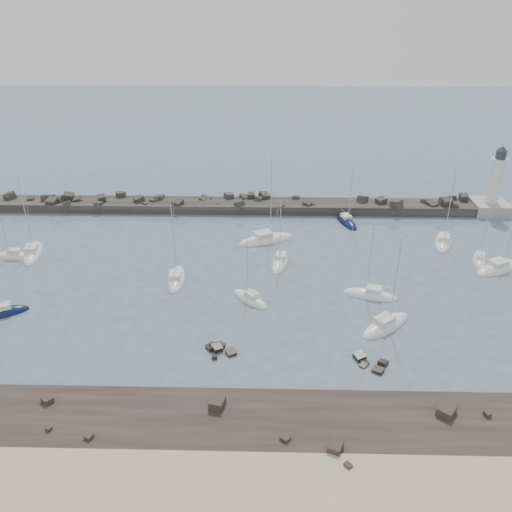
{
  "coord_description": "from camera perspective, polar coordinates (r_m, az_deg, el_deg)",
  "views": [
    {
      "loc": [
        1.09,
        -59.13,
        39.93
      ],
      "look_at": [
        -0.61,
        12.0,
        2.68
      ],
      "focal_mm": 35.0,
      "sensor_mm": 36.0,
      "label": 1
    }
  ],
  "objects": [
    {
      "name": "rock_cluster_far",
      "position": [
        63.7,
        12.87,
        -11.94
      ],
      "size": [
        4.29,
        4.17,
        1.54
      ],
      "color": "black",
      "rests_on": "ground"
    },
    {
      "name": "sailboat_7",
      "position": [
        70.5,
        14.59,
        -7.75
      ],
      "size": [
        8.7,
        7.91,
        14.31
      ],
      "color": "white",
      "rests_on": "ground"
    },
    {
      "name": "lighthouse",
      "position": [
        113.57,
        25.27,
        6.01
      ],
      "size": [
        7.0,
        7.0,
        14.6
      ],
      "color": "gray",
      "rests_on": "ground"
    },
    {
      "name": "sailboat_13",
      "position": [
        95.12,
        -25.93,
        -0.07
      ],
      "size": [
        7.27,
        2.6,
        11.57
      ],
      "color": "white",
      "rests_on": "ground"
    },
    {
      "name": "sailboat_6",
      "position": [
        83.68,
        2.77,
        -0.78
      ],
      "size": [
        3.78,
        8.05,
        12.42
      ],
      "color": "white",
      "rests_on": "ground"
    },
    {
      "name": "sailboat_12",
      "position": [
        92.68,
        24.15,
        -0.39
      ],
      "size": [
        4.08,
        6.94,
        10.72
      ],
      "color": "white",
      "rests_on": "ground"
    },
    {
      "name": "sailboat_8",
      "position": [
        100.42,
        10.29,
        3.83
      ],
      "size": [
        4.66,
        8.14,
        12.39
      ],
      "color": "#0F153F",
      "rests_on": "ground"
    },
    {
      "name": "sailboat_2",
      "position": [
        79.29,
        -27.01,
        -5.87
      ],
      "size": [
        7.43,
        5.25,
        11.6
      ],
      "color": "#0F153F",
      "rests_on": "ground"
    },
    {
      "name": "sailboat_4",
      "position": [
        91.38,
        1.15,
        1.82
      ],
      "size": [
        11.25,
        7.28,
        16.95
      ],
      "color": "white",
      "rests_on": "ground"
    },
    {
      "name": "rock_shelf",
      "position": [
        54.54,
        -0.58,
        -19.41
      ],
      "size": [
        140.0,
        12.05,
        1.89
      ],
      "color": "black",
      "rests_on": "ground"
    },
    {
      "name": "sailboat_1",
      "position": [
        94.91,
        -24.1,
        0.28
      ],
      "size": [
        4.76,
        9.58,
        14.56
      ],
      "color": "white",
      "rests_on": "ground"
    },
    {
      "name": "breakwater",
      "position": [
        105.26,
        -3.49,
        5.48
      ],
      "size": [
        115.0,
        7.39,
        4.99
      ],
      "color": "#2A2826",
      "rests_on": "ground"
    },
    {
      "name": "sailboat_5",
      "position": [
        73.79,
        -0.66,
        -5.0
      ],
      "size": [
        6.38,
        6.42,
        11.12
      ],
      "color": "white",
      "rests_on": "ground"
    },
    {
      "name": "sailboat_9",
      "position": [
        76.68,
        12.93,
        -4.41
      ],
      "size": [
        8.42,
        4.49,
        12.82
      ],
      "color": "white",
      "rests_on": "ground"
    },
    {
      "name": "ground",
      "position": [
        71.36,
        0.26,
        -6.39
      ],
      "size": [
        400.0,
        400.0,
        0.0
      ],
      "primitive_type": "plane",
      "color": "slate",
      "rests_on": "ground"
    },
    {
      "name": "sailboat_10",
      "position": [
        96.79,
        20.58,
        1.49
      ],
      "size": [
        5.61,
        9.44,
        14.29
      ],
      "color": "white",
      "rests_on": "ground"
    },
    {
      "name": "rock_cluster_near",
      "position": [
        64.47,
        -4.29,
        -10.58
      ],
      "size": [
        4.25,
        3.28,
        1.5
      ],
      "color": "black",
      "rests_on": "ground"
    },
    {
      "name": "sailboat_14",
      "position": [
        91.07,
        26.03,
        -1.3
      ],
      "size": [
        10.26,
        7.33,
        15.66
      ],
      "color": "white",
      "rests_on": "ground"
    },
    {
      "name": "sailboat_3",
      "position": [
        79.79,
        -9.09,
        -2.66
      ],
      "size": [
        3.12,
        8.6,
        13.39
      ],
      "color": "white",
      "rests_on": "ground"
    }
  ]
}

